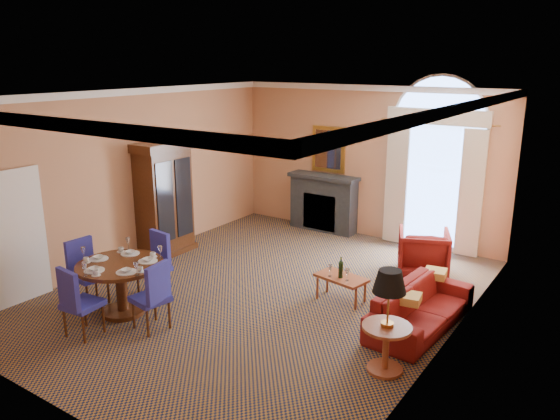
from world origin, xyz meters
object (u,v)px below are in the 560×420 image
Objects in this scene: armoire at (164,201)px; side_table at (388,308)px; sofa at (421,307)px; dining_table at (121,276)px; armchair at (423,252)px; coffee_table at (341,278)px.

side_table is at bearing -16.13° from armoire.
armoire is at bearing 163.87° from side_table.
sofa is 1.57× the size of side_table.
dining_table is 5.18m from armchair.
sofa is 1.46m from side_table.
sofa is 1.37m from coffee_table.
sofa is at bearing -2.00° from armoire.
dining_table is 4.41m from sofa.
armchair is at bearing 21.49° from armoire.
side_table is at bearing -35.99° from coffee_table.
side_table reaches higher than armchair.
coffee_table is (-1.36, 0.13, 0.09)m from sofa.
armchair is at bearing 80.90° from coffee_table.
side_table is at bearing 10.89° from dining_table.
armoire is 1.08× the size of sofa.
side_table reaches higher than sofa.
side_table is at bearing -173.51° from sofa.
dining_table reaches higher than armchair.
armoire is 1.70× the size of side_table.
armchair is 3.45m from side_table.
armchair is at bearing 102.59° from side_table.
side_table is at bearing 79.58° from armchair.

